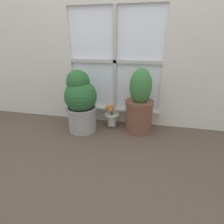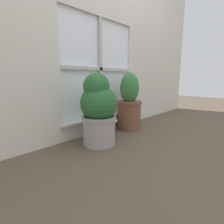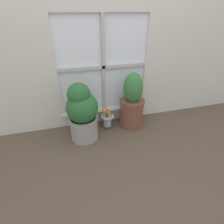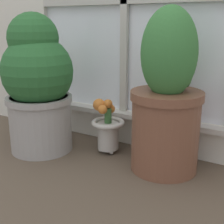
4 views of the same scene
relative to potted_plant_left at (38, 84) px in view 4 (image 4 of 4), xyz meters
The scene contains 4 objects.
ground_plane 0.52m from the potted_plant_left, 37.33° to the right, with size 10.00×10.00×0.00m, color brown.
potted_plant_left is the anchor object (origin of this frame).
potted_plant_right 0.63m from the potted_plant_left, 10.75° to the left, with size 0.31×0.31×0.70m.
flower_vase 0.40m from the potted_plant_left, 24.90° to the left, with size 0.16×0.16×0.27m.
Camera 4 is at (0.78, -0.85, 0.63)m, focal length 50.00 mm.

